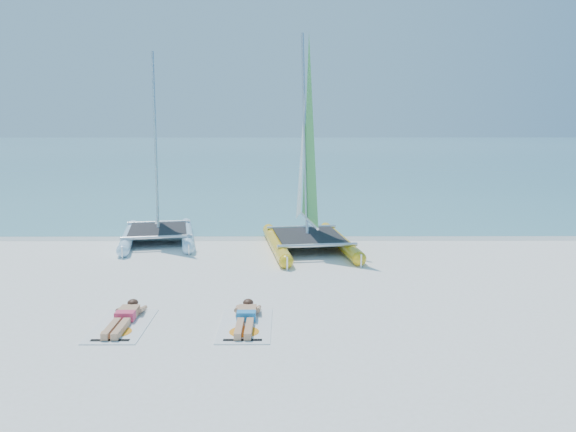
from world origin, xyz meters
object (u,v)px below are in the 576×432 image
at_px(catamaran_blue, 156,183).
at_px(sunbather_a, 124,317).
at_px(catamaran_yellow, 306,178).
at_px(towel_a, 122,326).
at_px(sunbather_b, 246,317).
at_px(towel_b, 245,326).

distance_m(catamaran_blue, sunbather_a, 7.94).
bearing_deg(catamaran_yellow, sunbather_a, -126.51).
relative_size(towel_a, sunbather_a, 1.07).
bearing_deg(catamaran_yellow, sunbather_b, -109.33).
relative_size(towel_a, towel_b, 1.00).
distance_m(catamaran_blue, towel_a, 8.15).
xyz_separation_m(towel_b, sunbather_b, (0.00, 0.19, 0.11)).
height_order(catamaran_blue, catamaran_yellow, catamaran_yellow).
height_order(catamaran_yellow, towel_a, catamaran_yellow).
xyz_separation_m(towel_a, towel_b, (2.38, -0.00, 0.00)).
distance_m(catamaran_yellow, towel_a, 8.33).
height_order(catamaran_yellow, sunbather_b, catamaran_yellow).
height_order(catamaran_blue, sunbather_b, catamaran_blue).
bearing_deg(sunbather_a, sunbather_b, -0.03).
xyz_separation_m(catamaran_yellow, sunbather_b, (-1.42, -6.91, -2.04)).
height_order(catamaran_blue, towel_a, catamaran_blue).
xyz_separation_m(catamaran_yellow, sunbather_a, (-3.79, -6.91, -2.04)).
bearing_deg(towel_b, towel_a, 179.97).
height_order(sunbather_a, towel_b, sunbather_a).
height_order(towel_a, sunbather_a, sunbather_a).
height_order(catamaran_yellow, towel_b, catamaran_yellow).
distance_m(catamaran_yellow, sunbather_b, 7.34).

